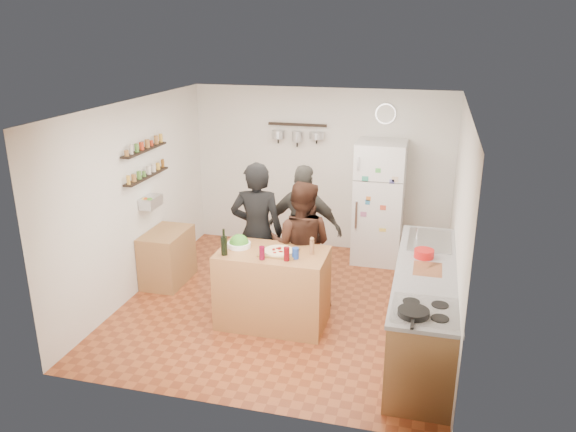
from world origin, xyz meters
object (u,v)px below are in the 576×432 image
(pepper_mill, at_px, (312,247))
(fridge, at_px, (379,202))
(salt_canister, at_px, (295,253))
(salad_bowl, at_px, (239,245))
(skillet, at_px, (413,313))
(side_table, at_px, (167,257))
(wine_bottle, at_px, (224,246))
(prep_island, at_px, (273,288))
(counter_run, at_px, (424,308))
(person_center, at_px, (301,246))
(wall_clock, at_px, (386,114))
(person_back, at_px, (304,229))
(red_bowl, at_px, (424,254))
(person_left, at_px, (257,232))

(pepper_mill, xyz_separation_m, fridge, (0.53, 2.20, -0.09))
(salt_canister, bearing_deg, salad_bowl, 166.72)
(salad_bowl, distance_m, fridge, 2.60)
(salt_canister, bearing_deg, skillet, -37.18)
(side_table, bearing_deg, skillet, -29.12)
(wine_bottle, bearing_deg, side_table, 141.80)
(prep_island, distance_m, side_table, 1.86)
(salt_canister, xyz_separation_m, counter_run, (1.43, 0.07, -0.52))
(salt_canister, bearing_deg, counter_run, 2.61)
(salad_bowl, relative_size, salt_canister, 2.19)
(person_center, relative_size, skillet, 5.81)
(person_center, xyz_separation_m, side_table, (-1.93, 0.23, -0.45))
(wall_clock, height_order, side_table, wall_clock)
(counter_run, xyz_separation_m, skillet, (-0.10, -1.07, 0.50))
(salad_bowl, height_order, person_back, person_back)
(counter_run, relative_size, red_bowl, 12.01)
(red_bowl, bearing_deg, pepper_mill, -170.91)
(salad_bowl, relative_size, person_left, 0.15)
(prep_island, bearing_deg, fridge, 66.45)
(salad_bowl, distance_m, wine_bottle, 0.29)
(pepper_mill, relative_size, side_table, 0.20)
(skillet, relative_size, wall_clock, 0.94)
(person_back, bearing_deg, salad_bowl, 63.11)
(salt_canister, relative_size, person_left, 0.07)
(fridge, height_order, wall_clock, wall_clock)
(person_left, distance_m, side_table, 1.46)
(side_table, bearing_deg, fridge, 29.34)
(person_left, xyz_separation_m, person_center, (0.58, -0.07, -0.09))
(salt_canister, relative_size, wall_clock, 0.42)
(prep_island, xyz_separation_m, side_table, (-1.71, 0.73, -0.09))
(skillet, distance_m, wall_clock, 3.95)
(salad_bowl, xyz_separation_m, skillet, (2.05, -1.18, 0.01))
(wine_bottle, bearing_deg, person_center, 45.14)
(red_bowl, bearing_deg, salt_canister, -165.11)
(counter_run, height_order, red_bowl, red_bowl)
(fridge, bearing_deg, side_table, -150.66)
(person_left, xyz_separation_m, red_bowl, (2.04, -0.33, 0.06))
(salad_bowl, distance_m, person_center, 0.79)
(salad_bowl, distance_m, skillet, 2.36)
(prep_island, distance_m, pepper_mill, 0.70)
(person_center, relative_size, side_table, 2.04)
(pepper_mill, bearing_deg, salad_bowl, 180.00)
(salad_bowl, relative_size, pepper_mill, 1.70)
(pepper_mill, distance_m, counter_run, 1.39)
(pepper_mill, bearing_deg, wine_bottle, -164.13)
(counter_run, relative_size, side_table, 3.29)
(salt_canister, height_order, side_table, salt_canister)
(person_left, height_order, skillet, person_left)
(salt_canister, relative_size, fridge, 0.07)
(wine_bottle, bearing_deg, salad_bowl, 73.50)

